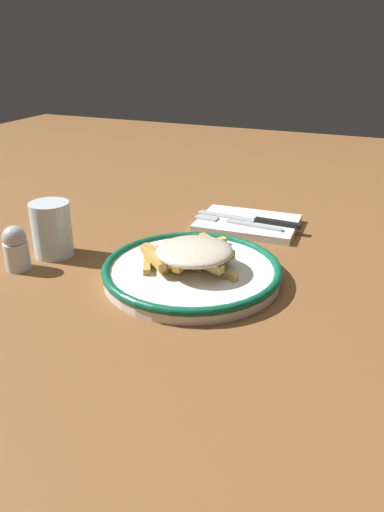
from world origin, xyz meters
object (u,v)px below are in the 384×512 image
plate (192,271)px  napkin (248,223)px  knife (257,220)px  fries_heap (192,253)px  water_glass (52,229)px  fork (238,223)px  salt_shaker (16,248)px

plate → napkin: 0.25m
knife → napkin: bearing=87.8°
fries_heap → water_glass: (-0.01, 0.25, 0.00)m
fries_heap → fork: bearing=-0.1°
water_glass → salt_shaker: bearing=165.3°
fries_heap → knife: bearing=-7.2°
plate → fork: bearing=-0.2°
napkin → water_glass: 0.37m
plate → water_glass: size_ratio=2.97×
fries_heap → plate: bearing=102.3°
plate → fries_heap: size_ratio=1.37×
plate → water_glass: (-0.01, 0.25, 0.03)m
knife → salt_shaker: size_ratio=2.86×
fries_heap → fork: fries_heap is taller
fries_heap → salt_shaker: 0.28m
napkin → salt_shaker: (-0.33, 0.29, 0.03)m
napkin → salt_shaker: size_ratio=2.58×
salt_shaker → plate: bearing=-74.4°
fork → water_glass: size_ratio=1.89×
fork → water_glass: bearing=132.0°
fries_heap → salt_shaker: salt_shaker is taller
fork → knife: knife is taller
fries_heap → knife: 0.25m
salt_shaker → napkin: bearing=-41.2°
napkin → water_glass: water_glass is taller
plate → fork: 0.22m
salt_shaker → fries_heap: bearing=-74.5°
napkin → knife: knife is taller
water_glass → plate: bearing=-88.5°
plate → salt_shaker: 0.28m
knife → water_glass: bearing=131.8°
water_glass → salt_shaker: 0.07m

